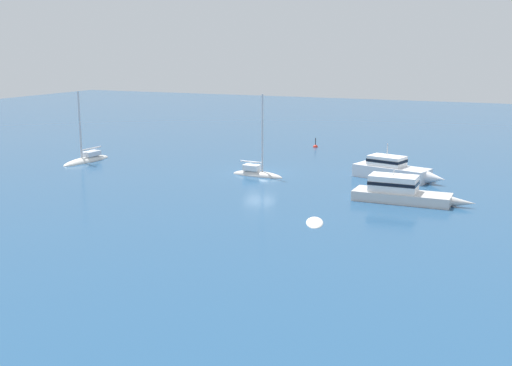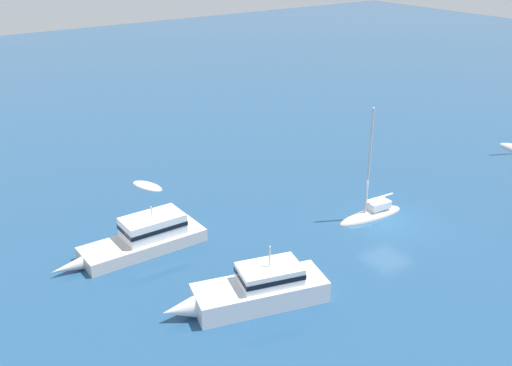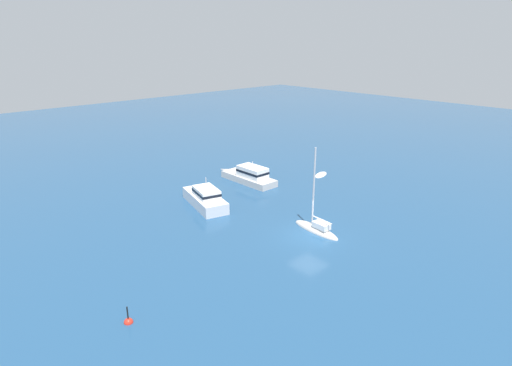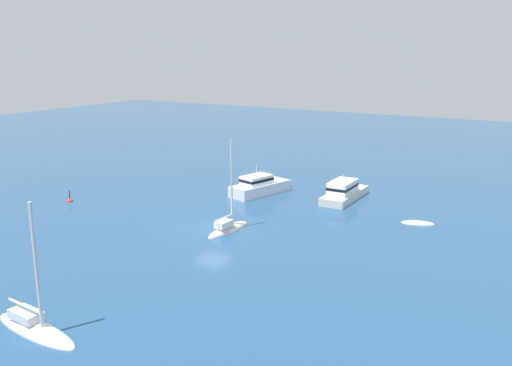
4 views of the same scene
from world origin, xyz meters
name	(u,v)px [view 1 (image 1 of 4)]	position (x,y,z in m)	size (l,w,h in m)	color
ground_plane	(259,173)	(0.00, 0.00, 0.00)	(160.00, 160.00, 0.00)	navy
sailboat	(257,174)	(-0.31, 1.21, 0.16)	(4.69, 1.49, 7.28)	silver
sailboat_1	(87,160)	(17.09, 1.46, 0.15)	(1.81, 5.94, 7.07)	silver
powerboat	(401,191)	(-13.11, 5.46, 0.74)	(8.29, 2.25, 2.41)	silver
rib	(315,223)	(-9.35, 13.06, 0.00)	(1.82, 2.76, 0.38)	silver
powerboat_1	(394,170)	(-11.06, -2.07, 0.76)	(7.78, 3.73, 2.90)	white
channel_buoy	(315,147)	(0.09, -15.47, 0.02)	(0.52, 0.52, 1.27)	red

